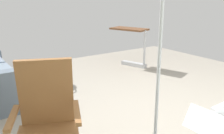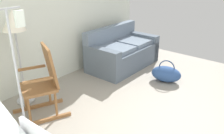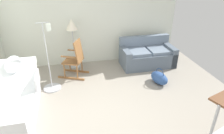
{
  "view_description": "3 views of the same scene",
  "coord_description": "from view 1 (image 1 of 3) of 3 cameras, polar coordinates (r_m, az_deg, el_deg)",
  "views": [
    {
      "loc": [
        -2.27,
        2.15,
        1.51
      ],
      "look_at": [
        0.13,
        0.51,
        0.66
      ],
      "focal_mm": 38.98,
      "sensor_mm": 36.0,
      "label": 1
    },
    {
      "loc": [
        -2.27,
        -1.09,
        2.03
      ],
      "look_at": [
        -0.02,
        0.78,
        0.8
      ],
      "focal_mm": 38.07,
      "sensor_mm": 36.0,
      "label": 2
    },
    {
      "loc": [
        -0.6,
        -3.4,
        2.75
      ],
      "look_at": [
        0.2,
        0.38,
        0.79
      ],
      "focal_mm": 31.67,
      "sensor_mm": 36.0,
      "label": 3
    }
  ],
  "objects": [
    {
      "name": "duffel_bag",
      "position": [
        4.28,
        -13.47,
        -2.64
      ],
      "size": [
        0.45,
        0.62,
        0.43
      ],
      "color": "#2D4C84",
      "rests_on": "ground"
    },
    {
      "name": "ground_plane",
      "position": [
        3.47,
        8.34,
        -9.71
      ],
      "size": [
        6.42,
        6.42,
        0.0
      ],
      "primitive_type": "plane",
      "color": "gray"
    },
    {
      "name": "rocking_chair",
      "position": [
        2.04,
        -14.86,
        -13.73
      ],
      "size": [
        0.88,
        0.73,
        1.05
      ],
      "color": "brown",
      "rests_on": "ground"
    },
    {
      "name": "overbed_table",
      "position": [
        5.41,
        4.73,
        5.82
      ],
      "size": [
        0.89,
        0.64,
        0.84
      ],
      "color": "#B2B5BA",
      "rests_on": "ground"
    }
  ]
}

